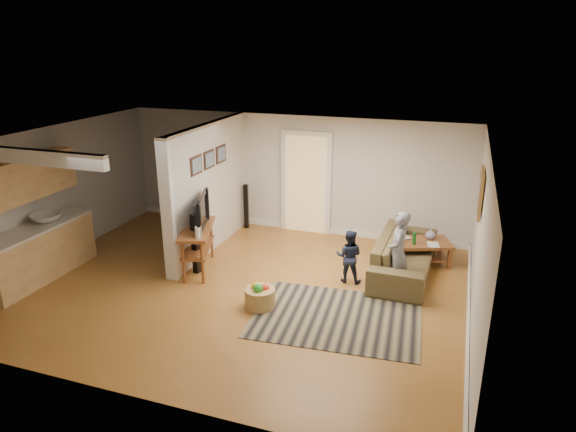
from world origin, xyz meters
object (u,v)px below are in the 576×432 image
Objects in this scene: child at (395,290)px; toy_basket at (260,297)px; speaker_left at (196,244)px; speaker_right at (246,206)px; sofa at (403,273)px; toddler at (348,281)px; coffee_table at (420,246)px; tv_console at (198,232)px.

toy_basket is at bearing -58.82° from child.
speaker_left reaches higher than speaker_right.
sofa is 1.09m from toddler.
speaker_left is 1.17× the size of toddler.
coffee_table is 4.09m from tv_console.
coffee_table is 3.34m from toy_basket.
sofa is 2.82m from toy_basket.
speaker_right is 2.08× the size of toy_basket.
coffee_table is (0.21, 0.52, 0.35)m from sofa.
tv_console is 1.00× the size of child.
speaker_right reaches higher than toddler.
tv_console reaches higher than sofa.
speaker_right is at bearing 72.49° from tv_console.
coffee_table is 1.31m from child.
speaker_left reaches higher than child.
toy_basket is 1.75m from toddler.
speaker_left is 2.42m from speaker_right.
child is at bearing 177.42° from sofa.
speaker_right is 0.72× the size of child.
sofa is at bearing -112.27° from coffee_table.
toddler is (1.11, 1.34, -0.18)m from toy_basket.
tv_console is at bearing -86.47° from child.
toy_basket is (1.62, -3.22, -0.32)m from speaker_right.
tv_console is at bearing 108.14° from sofa.
tv_console reaches higher than speaker_right.
sofa is 0.72m from child.
speaker_left is at bearing -106.18° from tv_console.
sofa is 3.83m from speaker_right.
coffee_table reaches higher than sofa.
coffee_table reaches higher than toddler.
toddler is at bearing 128.52° from sofa.
speaker_left is (0.01, -0.12, -0.19)m from tv_console.
sofa is 0.66m from coffee_table.
coffee_table is 1.17× the size of speaker_left.
speaker_right is at bearing -121.02° from child.
sofa is 4.93× the size of toy_basket.
tv_console reaches higher than toddler.
child is (1.93, 1.28, -0.18)m from toy_basket.
coffee_table is 3.88m from speaker_right.
sofa is 1.70× the size of tv_console.
sofa is at bearing -2.17° from tv_console.
speaker_left is 1.78m from toy_basket.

